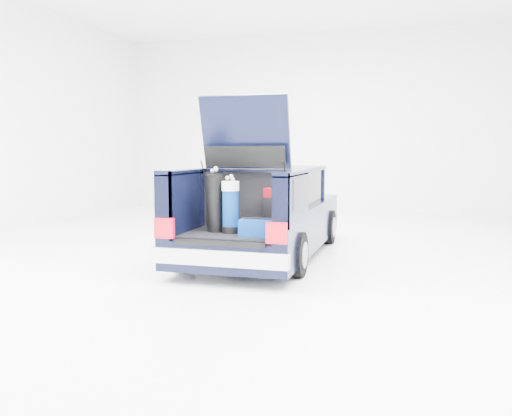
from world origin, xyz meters
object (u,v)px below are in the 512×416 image
(car, at_px, (266,214))
(black_golf_bag, at_px, (215,203))
(blue_golf_bag, at_px, (230,207))
(red_suitcase, at_px, (279,209))
(blue_duffel, at_px, (258,228))

(car, xyz_separation_m, black_golf_bag, (-0.29, -1.61, 0.33))
(black_golf_bag, height_order, blue_golf_bag, black_golf_bag)
(blue_golf_bag, bearing_deg, red_suitcase, 45.50)
(blue_duffel, bearing_deg, car, 99.57)
(red_suitcase, height_order, blue_golf_bag, blue_golf_bag)
(car, xyz_separation_m, blue_golf_bag, (-0.05, -1.66, 0.28))
(black_golf_bag, bearing_deg, blue_golf_bag, 4.99)
(black_golf_bag, xyz_separation_m, blue_golf_bag, (0.24, -0.05, -0.04))
(car, distance_m, blue_duffel, 1.88)
(car, bearing_deg, red_suitcase, -67.28)
(car, height_order, red_suitcase, car)
(black_golf_bag, relative_size, blue_golf_bag, 1.12)
(blue_golf_bag, height_order, blue_duffel, blue_golf_bag)
(blue_duffel, bearing_deg, black_golf_bag, 158.98)
(car, relative_size, red_suitcase, 7.54)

